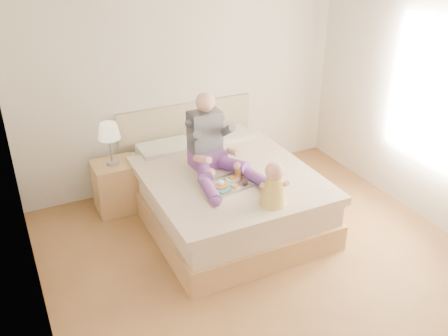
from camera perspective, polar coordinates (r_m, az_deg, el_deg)
name	(u,v)px	position (r m, az deg, el deg)	size (l,w,h in m)	color
room	(287,122)	(4.14, 7.17, 5.25)	(4.02, 4.22, 2.71)	brown
bed	(221,191)	(5.47, -0.30, -2.59)	(1.70, 2.18, 1.00)	#A97D4F
nightstand	(116,186)	(5.74, -12.19, -2.04)	(0.47, 0.42, 0.58)	#A97D4F
lamp	(109,133)	(5.43, -13.01, 3.87)	(0.24, 0.24, 0.48)	#AFB2B6
adult	(213,149)	(5.16, -1.32, 2.20)	(0.71, 1.01, 0.84)	#653586
tray	(227,183)	(4.96, 0.37, -1.74)	(0.47, 0.39, 0.12)	#AFB2B6
baby	(273,187)	(4.62, 5.66, -2.15)	(0.30, 0.39, 0.43)	gold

